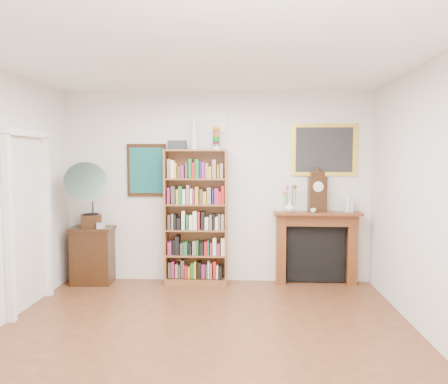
# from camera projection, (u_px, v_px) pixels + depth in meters

# --- Properties ---
(room) EXTENTS (4.51, 5.01, 2.81)m
(room) POSITION_uv_depth(u_px,v_px,m) (200.00, 206.00, 3.96)
(room) COLOR #502B18
(room) RESTS_ON ground
(door_casing) EXTENTS (0.08, 1.02, 2.17)m
(door_casing) POSITION_uv_depth(u_px,v_px,m) (29.00, 205.00, 5.27)
(door_casing) COLOR white
(door_casing) RESTS_ON left_wall
(teal_poster) EXTENTS (0.58, 0.04, 0.78)m
(teal_poster) POSITION_uv_depth(u_px,v_px,m) (147.00, 170.00, 6.46)
(teal_poster) COLOR black
(teal_poster) RESTS_ON back_wall
(small_picture) EXTENTS (0.26, 0.04, 0.30)m
(small_picture) POSITION_uv_depth(u_px,v_px,m) (217.00, 122.00, 6.36)
(small_picture) COLOR white
(small_picture) RESTS_ON back_wall
(gilt_painting) EXTENTS (0.95, 0.04, 0.75)m
(gilt_painting) POSITION_uv_depth(u_px,v_px,m) (324.00, 150.00, 6.31)
(gilt_painting) COLOR gold
(gilt_painting) RESTS_ON back_wall
(bookshelf) EXTENTS (0.90, 0.32, 2.25)m
(bookshelf) POSITION_uv_depth(u_px,v_px,m) (196.00, 209.00, 6.31)
(bookshelf) COLOR brown
(bookshelf) RESTS_ON floor
(side_cabinet) EXTENTS (0.63, 0.47, 0.83)m
(side_cabinet) POSITION_uv_depth(u_px,v_px,m) (93.00, 255.00, 6.37)
(side_cabinet) COLOR black
(side_cabinet) RESTS_ON floor
(fireplace) EXTENTS (1.26, 0.34, 1.06)m
(fireplace) POSITION_uv_depth(u_px,v_px,m) (316.00, 242.00, 6.35)
(fireplace) COLOR #532B13
(fireplace) RESTS_ON floor
(gramophone) EXTENTS (0.79, 0.88, 0.95)m
(gramophone) POSITION_uv_depth(u_px,v_px,m) (86.00, 191.00, 6.20)
(gramophone) COLOR black
(gramophone) RESTS_ON side_cabinet
(cd_stack) EXTENTS (0.15, 0.15, 0.08)m
(cd_stack) POSITION_uv_depth(u_px,v_px,m) (101.00, 226.00, 6.22)
(cd_stack) COLOR #A8A9B4
(cd_stack) RESTS_ON side_cabinet
(mantel_clock) EXTENTS (0.27, 0.17, 0.58)m
(mantel_clock) POSITION_uv_depth(u_px,v_px,m) (317.00, 192.00, 6.28)
(mantel_clock) COLOR black
(mantel_clock) RESTS_ON fireplace
(flower_vase) EXTENTS (0.14, 0.14, 0.14)m
(flower_vase) POSITION_uv_depth(u_px,v_px,m) (290.00, 207.00, 6.27)
(flower_vase) COLOR white
(flower_vase) RESTS_ON fireplace
(teacup) EXTENTS (0.09, 0.09, 0.06)m
(teacup) POSITION_uv_depth(u_px,v_px,m) (313.00, 211.00, 6.17)
(teacup) COLOR silver
(teacup) RESTS_ON fireplace
(bottle_left) EXTENTS (0.07, 0.07, 0.24)m
(bottle_left) POSITION_uv_depth(u_px,v_px,m) (348.00, 204.00, 6.24)
(bottle_left) COLOR silver
(bottle_left) RESTS_ON fireplace
(bottle_right) EXTENTS (0.06, 0.06, 0.20)m
(bottle_right) POSITION_uv_depth(u_px,v_px,m) (352.00, 205.00, 6.26)
(bottle_right) COLOR silver
(bottle_right) RESTS_ON fireplace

